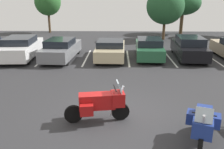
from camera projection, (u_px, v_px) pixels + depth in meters
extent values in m
cube|color=#2D2D30|center=(114.00, 114.00, 8.99)|extent=(44.00, 44.00, 0.10)
cylinder|color=black|center=(120.00, 111.00, 8.43)|extent=(0.64, 0.21, 0.62)
cylinder|color=black|center=(73.00, 114.00, 8.23)|extent=(0.64, 0.21, 0.62)
cube|color=#A51414|center=(97.00, 101.00, 8.19)|extent=(1.27, 0.63, 0.52)
cylinder|color=#B2B2B7|center=(117.00, 101.00, 8.29)|extent=(0.50, 0.14, 1.10)
cylinder|color=black|center=(115.00, 88.00, 8.13)|extent=(0.13, 0.62, 0.04)
cube|color=#A51414|center=(118.00, 99.00, 8.26)|extent=(0.52, 0.59, 0.47)
cube|color=#B2C1CC|center=(119.00, 87.00, 8.14)|extent=(0.23, 0.46, 0.39)
cube|color=#A51414|center=(86.00, 101.00, 8.54)|extent=(0.47, 0.30, 0.36)
cube|color=#A51414|center=(87.00, 110.00, 7.85)|extent=(0.47, 0.30, 0.36)
cylinder|color=black|center=(200.00, 147.00, 6.42)|extent=(0.35, 0.66, 0.67)
cylinder|color=black|center=(203.00, 122.00, 7.70)|extent=(0.35, 0.66, 0.67)
cube|color=navy|center=(203.00, 120.00, 6.93)|extent=(0.80, 1.18, 0.50)
cylinder|color=#B2B2B7|center=(202.00, 131.00, 6.40)|extent=(0.25, 0.50, 1.14)
cylinder|color=black|center=(204.00, 114.00, 6.33)|extent=(0.59, 0.26, 0.04)
cube|color=navy|center=(202.00, 129.00, 6.36)|extent=(0.65, 0.60, 0.45)
cube|color=#B2C1CC|center=(204.00, 115.00, 6.18)|extent=(0.47, 0.31, 0.39)
cube|color=navy|center=(216.00, 121.00, 7.12)|extent=(0.38, 0.50, 0.36)
cube|color=navy|center=(191.00, 117.00, 7.39)|extent=(0.38, 0.50, 0.36)
cube|color=silver|center=(5.00, 57.00, 17.20)|extent=(0.12, 4.75, 0.01)
cube|color=silver|center=(46.00, 57.00, 17.13)|extent=(0.12, 4.75, 0.01)
cube|color=silver|center=(87.00, 58.00, 17.07)|extent=(0.12, 4.75, 0.01)
cube|color=silver|center=(128.00, 58.00, 17.00)|extent=(0.12, 4.75, 0.01)
cube|color=silver|center=(170.00, 58.00, 16.93)|extent=(0.12, 4.75, 0.01)
cube|color=silver|center=(212.00, 58.00, 16.87)|extent=(0.12, 4.75, 0.01)
cylinder|color=black|center=(6.00, 48.00, 18.42)|extent=(0.24, 0.68, 0.68)
cube|color=white|center=(21.00, 49.00, 16.70)|extent=(2.31, 4.97, 0.84)
cube|color=black|center=(20.00, 40.00, 16.37)|extent=(1.97, 2.49, 0.44)
cylinder|color=black|center=(17.00, 49.00, 18.32)|extent=(0.27, 0.71, 0.70)
cylinder|color=black|center=(40.00, 48.00, 18.40)|extent=(0.27, 0.71, 0.70)
cylinder|color=black|center=(0.00, 59.00, 15.19)|extent=(0.27, 0.71, 0.70)
cylinder|color=black|center=(28.00, 59.00, 15.28)|extent=(0.27, 0.71, 0.70)
cube|color=slate|center=(62.00, 50.00, 16.64)|extent=(2.08, 4.78, 0.76)
cube|color=black|center=(60.00, 42.00, 16.23)|extent=(1.78, 2.25, 0.44)
cylinder|color=black|center=(58.00, 49.00, 18.29)|extent=(0.26, 0.63, 0.62)
cylinder|color=black|center=(78.00, 50.00, 18.17)|extent=(0.26, 0.63, 0.62)
cylinder|color=black|center=(43.00, 60.00, 15.27)|extent=(0.26, 0.63, 0.62)
cylinder|color=black|center=(67.00, 60.00, 15.15)|extent=(0.26, 0.63, 0.62)
cube|color=#C1B289|center=(111.00, 51.00, 16.68)|extent=(2.02, 4.46, 0.71)
cube|color=black|center=(110.00, 43.00, 16.27)|extent=(1.80, 2.01, 0.41)
cylinder|color=black|center=(101.00, 49.00, 18.22)|extent=(0.24, 0.64, 0.63)
cylinder|color=black|center=(123.00, 50.00, 18.14)|extent=(0.24, 0.64, 0.63)
cylinder|color=black|center=(96.00, 59.00, 15.37)|extent=(0.24, 0.64, 0.63)
cylinder|color=black|center=(122.00, 60.00, 15.29)|extent=(0.24, 0.64, 0.63)
cube|color=#235638|center=(149.00, 49.00, 17.06)|extent=(2.05, 4.77, 0.72)
cube|color=black|center=(150.00, 42.00, 16.61)|extent=(1.76, 2.22, 0.46)
cylinder|color=black|center=(138.00, 48.00, 18.70)|extent=(0.26, 0.63, 0.62)
cylinder|color=black|center=(157.00, 48.00, 18.58)|extent=(0.26, 0.63, 0.62)
cylinder|color=black|center=(138.00, 58.00, 15.69)|extent=(0.26, 0.63, 0.62)
cylinder|color=black|center=(162.00, 59.00, 15.57)|extent=(0.26, 0.63, 0.62)
cube|color=black|center=(189.00, 49.00, 16.86)|extent=(2.09, 4.89, 0.79)
cube|color=black|center=(190.00, 41.00, 16.48)|extent=(1.79, 2.36, 0.52)
cylinder|color=black|center=(173.00, 48.00, 18.55)|extent=(0.26, 0.66, 0.65)
cylinder|color=black|center=(194.00, 49.00, 18.43)|extent=(0.26, 0.66, 0.65)
cylinder|color=black|center=(181.00, 59.00, 15.47)|extent=(0.26, 0.66, 0.65)
cylinder|color=black|center=(206.00, 59.00, 15.34)|extent=(0.26, 0.66, 0.65)
cylinder|color=black|center=(214.00, 50.00, 18.17)|extent=(0.23, 0.63, 0.63)
cylinder|color=#4C3823|center=(49.00, 24.00, 28.47)|extent=(0.26, 0.26, 1.98)
ellipsoid|color=#285B28|center=(48.00, 2.00, 27.69)|extent=(2.98, 2.98, 3.07)
cylinder|color=#4C3823|center=(181.00, 25.00, 27.67)|extent=(0.38, 0.38, 2.09)
ellipsoid|color=#23512D|center=(183.00, 3.00, 26.93)|extent=(3.93, 3.93, 2.64)
cylinder|color=#4C3823|center=(164.00, 32.00, 23.93)|extent=(0.27, 0.27, 1.50)
ellipsoid|color=#23512D|center=(165.00, 6.00, 23.16)|extent=(3.62, 3.62, 3.48)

